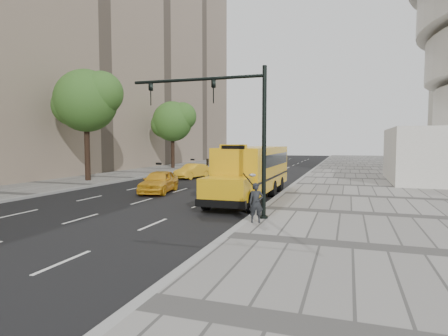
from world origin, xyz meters
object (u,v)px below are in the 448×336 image
(pedestrian, at_px, (256,203))
(taxi_far, at_px, (193,171))
(tree_c, at_px, (173,121))
(taxi_near, at_px, (159,181))
(traffic_signal, at_px, (231,123))
(tree_b, at_px, (87,100))
(school_bus, at_px, (254,168))

(pedestrian, bearing_deg, taxi_far, 100.48)
(tree_c, distance_m, taxi_near, 22.04)
(pedestrian, bearing_deg, traffic_signal, 124.52)
(tree_b, distance_m, traffic_signal, 18.97)
(tree_b, distance_m, school_bus, 16.16)
(traffic_signal, bearing_deg, taxi_far, 118.43)
(taxi_near, height_order, traffic_signal, traffic_signal)
(tree_b, relative_size, pedestrian, 5.88)
(tree_b, xyz_separation_m, taxi_near, (8.60, -3.93, -5.96))
(taxi_far, bearing_deg, tree_c, 138.01)
(pedestrian, height_order, traffic_signal, traffic_signal)
(taxi_far, xyz_separation_m, pedestrian, (10.07, -17.12, 0.27))
(tree_b, bearing_deg, taxi_far, 39.83)
(taxi_far, distance_m, pedestrian, 19.86)
(tree_b, relative_size, taxi_far, 2.29)
(taxi_near, bearing_deg, school_bus, -9.00)
(taxi_near, bearing_deg, taxi_far, 90.32)
(taxi_far, bearing_deg, traffic_signal, -47.90)
(tree_c, height_order, taxi_far, tree_c)
(tree_c, xyz_separation_m, school_bus, (14.91, -19.53, -4.07))
(tree_c, bearing_deg, taxi_near, -66.35)
(tree_b, height_order, taxi_near, tree_b)
(tree_c, bearing_deg, tree_b, -89.98)
(taxi_far, relative_size, pedestrian, 2.57)
(taxi_near, height_order, taxi_far, taxi_near)
(taxi_near, bearing_deg, traffic_signal, -53.16)
(school_bus, bearing_deg, taxi_far, 130.30)
(tree_c, relative_size, pedestrian, 5.26)
(tree_b, distance_m, taxi_far, 10.75)
(school_bus, bearing_deg, taxi_near, -178.95)
(traffic_signal, bearing_deg, school_bus, 95.92)
(tree_c, relative_size, taxi_near, 1.90)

